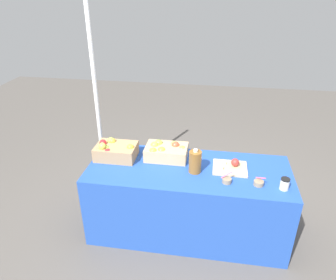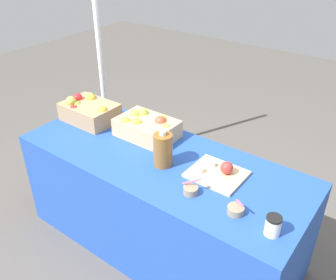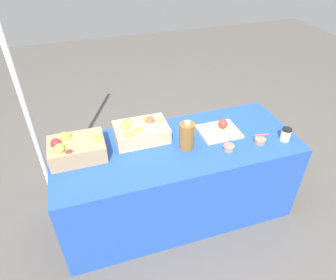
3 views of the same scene
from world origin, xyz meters
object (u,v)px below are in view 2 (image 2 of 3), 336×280
Objects in this scene: coffee_cup at (273,226)px; tent_pole at (100,53)px; cider_jug at (163,150)px; apple_crate_middle at (147,127)px; sample_bowl_mid at (236,210)px; apple_crate_left at (89,111)px; sample_bowl_near at (191,190)px; cutting_board_front at (219,173)px.

coffee_cup is 2.06m from tent_pole.
tent_pole is at bearing 158.36° from coffee_cup.
tent_pole reaches higher than cider_jug.
tent_pole is at bearing 154.75° from apple_crate_middle.
cider_jug is 0.78m from coffee_cup.
cider_jug reaches higher than coffee_cup.
cider_jug is 1.30m from tent_pole.
coffee_cup reaches higher than sample_bowl_mid.
apple_crate_left reaches higher than sample_bowl_near.
apple_crate_left is at bearing 170.22° from cider_jug.
apple_crate_middle is at bearing 144.99° from cider_jug.
tent_pole is (-1.90, 0.75, 0.28)m from coffee_cup.
coffee_cup is at bearing -30.37° from cutting_board_front.
apple_crate_middle is 1.75× the size of cider_jug.
apple_crate_middle is 0.64m from cutting_board_front.
sample_bowl_near is 0.33m from cider_jug.
cutting_board_front is 0.36m from cider_jug.
cutting_board_front is (0.63, -0.11, -0.05)m from apple_crate_middle.
sample_bowl_mid is 0.58m from cider_jug.
apple_crate_left is 0.96× the size of apple_crate_middle.
tent_pole is (-1.69, 0.73, 0.31)m from sample_bowl_mid.
sample_bowl_mid is at bearing 1.08° from sample_bowl_near.
apple_crate_left is 1.68× the size of cider_jug.
apple_crate_middle is 4.14× the size of sample_bowl_near.
coffee_cup is 0.05× the size of tent_pole.
apple_crate_middle is at bearing 149.97° from sample_bowl_near.
sample_bowl_mid is 0.04× the size of tent_pole.
cutting_board_front is 3.19× the size of sample_bowl_near.
apple_crate_left is 0.50m from apple_crate_middle.
sample_bowl_near is at bearing -99.52° from cutting_board_front.
apple_crate_left is 0.81m from cider_jug.
apple_crate_left reaches higher than sample_bowl_mid.
sample_bowl_near is (0.59, -0.34, -0.05)m from apple_crate_middle.
apple_crate_middle is 1.30× the size of cutting_board_front.
cider_jug is (-0.29, 0.13, 0.08)m from sample_bowl_near.
sample_bowl_near is 0.27m from sample_bowl_mid.
apple_crate_middle is at bearing 170.45° from cutting_board_front.
coffee_cup is (1.07, -0.36, -0.02)m from apple_crate_middle.
apple_crate_middle is 3.92× the size of coffee_cup.
sample_bowl_near reaches higher than cutting_board_front.
apple_crate_middle is 4.31× the size of sample_bowl_mid.
sample_bowl_mid is at bearing 173.03° from coffee_cup.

